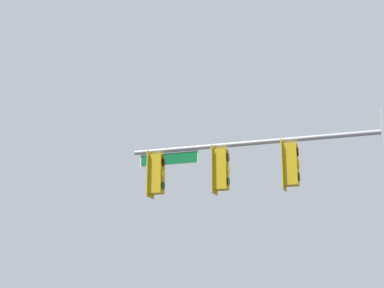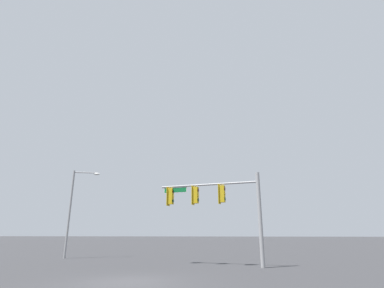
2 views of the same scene
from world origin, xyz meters
TOP-DOWN VIEW (x-y plane):
  - ground_plane at (0.00, 0.00)m, footprint 400.00×400.00m
  - signal_pole_near at (-3.54, -6.96)m, footprint 6.78×1.78m
  - street_lamp at (9.14, -11.32)m, footprint 2.24×0.77m

SIDE VIEW (x-z plane):
  - ground_plane at x=0.00m, z-range 0.00..0.00m
  - signal_pole_near at x=-3.54m, z-range 1.08..6.81m
  - street_lamp at x=9.14m, z-range 0.61..7.90m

